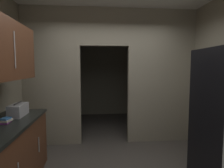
% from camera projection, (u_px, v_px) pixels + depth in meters
% --- Properties ---
extents(kitchen_partition, '(3.58, 0.12, 2.81)m').
position_uv_depth(kitchen_partition, '(112.00, 72.00, 3.89)').
color(kitchen_partition, gray).
rests_on(kitchen_partition, ground).
extents(adjoining_room_shell, '(3.58, 2.52, 2.81)m').
position_uv_depth(adjoining_room_shell, '(106.00, 74.00, 5.64)').
color(adjoining_room_shell, gray).
rests_on(adjoining_room_shell, ground).
extents(lower_cabinet_run, '(0.64, 1.66, 0.90)m').
position_uv_depth(lower_cabinet_run, '(5.00, 159.00, 2.33)').
color(lower_cabinet_run, brown).
rests_on(lower_cabinet_run, ground).
extents(boombox, '(0.19, 0.36, 0.20)m').
position_uv_depth(boombox, '(18.00, 110.00, 2.68)').
color(boombox, '#B2B2B7').
rests_on(boombox, lower_cabinet_run).
extents(book_stack, '(0.14, 0.16, 0.07)m').
position_uv_depth(book_stack, '(5.00, 121.00, 2.34)').
color(book_stack, '#8C3893').
rests_on(book_stack, lower_cabinet_run).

